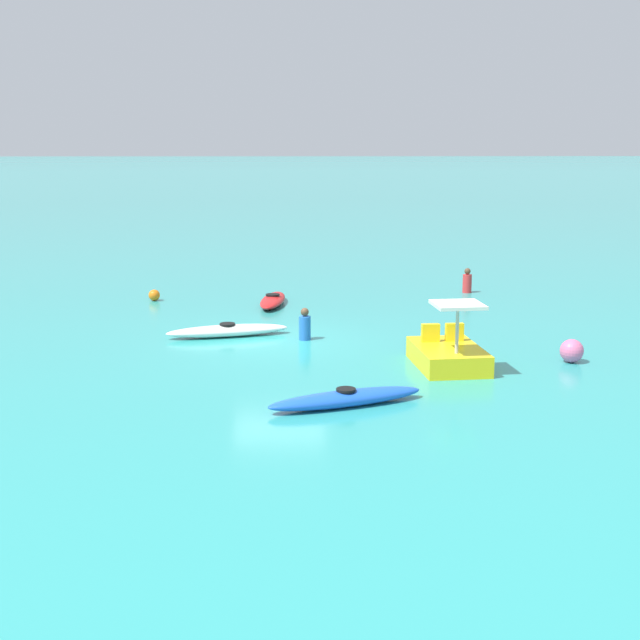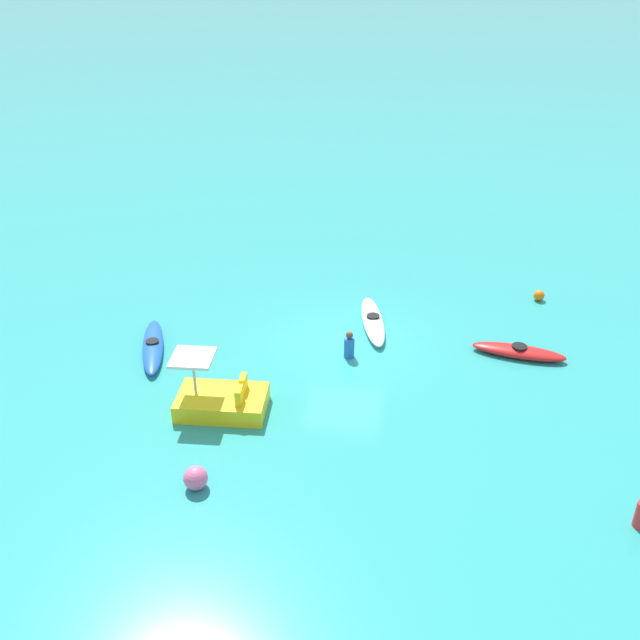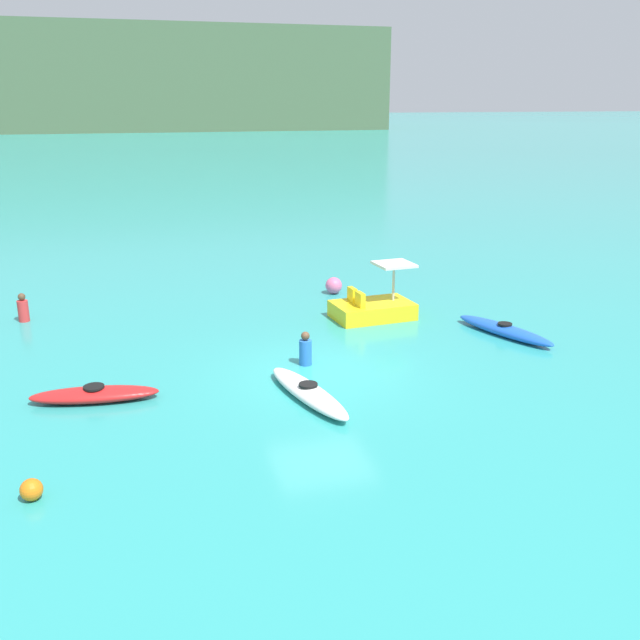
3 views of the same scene
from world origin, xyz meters
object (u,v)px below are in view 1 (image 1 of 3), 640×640
object	(u,v)px
kayak_blue	(346,398)
kayak_white	(228,331)
pedal_boat_yellow	(448,353)
person_by_kayaks	(467,282)
person_near_shore	(305,326)
buoy_pink	(572,351)
buoy_orange	(154,295)
kayak_red	(273,300)

from	to	relation	value
kayak_blue	kayak_white	world-z (taller)	same
pedal_boat_yellow	person_by_kayaks	size ratio (longest dim) A/B	2.91
kayak_white	kayak_blue	bearing A→B (deg)	23.71
person_near_shore	buoy_pink	bearing A→B (deg)	67.49
kayak_blue	kayak_white	size ratio (longest dim) A/B	0.98
kayak_blue	buoy_orange	distance (m)	13.42
pedal_boat_yellow	person_by_kayaks	distance (m)	10.63
person_near_shore	kayak_white	bearing A→B (deg)	-102.82
person_near_shore	kayak_blue	bearing A→B (deg)	7.00
buoy_pink	kayak_blue	bearing A→B (deg)	-59.41
buoy_orange	kayak_white	bearing A→B (deg)	27.25
kayak_red	person_by_kayaks	xyz separation A→B (m)	(-2.19, 6.87, 0.22)
kayak_blue	kayak_white	bearing A→B (deg)	-156.29
kayak_white	person_by_kayaks	world-z (taller)	person_by_kayaks
kayak_red	buoy_orange	distance (m)	4.14
kayak_blue	kayak_white	xyz separation A→B (m)	(-6.55, -2.88, 0.00)
kayak_blue	person_near_shore	bearing A→B (deg)	-173.00
kayak_white	kayak_red	bearing A→B (deg)	166.03
kayak_white	pedal_boat_yellow	world-z (taller)	pedal_boat_yellow
kayak_white	buoy_pink	distance (m)	9.16
kayak_blue	person_near_shore	xyz separation A→B (m)	(-6.06, -0.74, 0.22)
pedal_boat_yellow	buoy_pink	xyz separation A→B (m)	(-0.34, 3.09, -0.05)
person_by_kayaks	pedal_boat_yellow	bearing A→B (deg)	-13.70
kayak_red	buoy_orange	size ratio (longest dim) A/B	7.58
buoy_orange	buoy_pink	bearing A→B (deg)	52.68
pedal_boat_yellow	buoy_pink	world-z (taller)	pedal_boat_yellow
buoy_pink	buoy_orange	bearing A→B (deg)	-127.32
kayak_white	person_by_kayaks	bearing A→B (deg)	130.39
pedal_boat_yellow	kayak_red	bearing A→B (deg)	-151.86
kayak_white	buoy_pink	size ratio (longest dim) A/B	5.99
kayak_blue	buoy_pink	xyz separation A→B (m)	(-3.38, 5.72, 0.13)
kayak_white	buoy_orange	xyz separation A→B (m)	(-5.58, -2.87, 0.03)
kayak_red	person_near_shore	world-z (taller)	person_near_shore
buoy_pink	person_by_kayaks	xyz separation A→B (m)	(-9.99, -0.57, 0.10)
pedal_boat_yellow	person_near_shore	xyz separation A→B (m)	(-3.02, -3.38, 0.05)
kayak_white	person_near_shore	bearing A→B (deg)	77.18
kayak_blue	buoy_orange	xyz separation A→B (m)	(-12.12, -5.75, 0.03)
buoy_pink	kayak_white	bearing A→B (deg)	-110.21
pedal_boat_yellow	person_near_shore	distance (m)	4.53
buoy_orange	person_by_kayaks	distance (m)	10.97
buoy_orange	person_by_kayaks	bearing A→B (deg)	96.55
buoy_pink	person_near_shore	bearing A→B (deg)	-112.51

